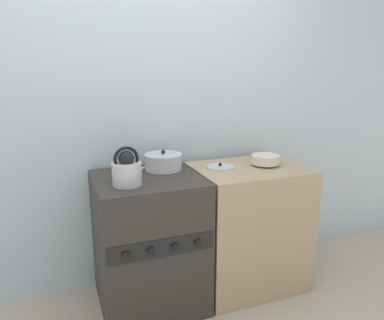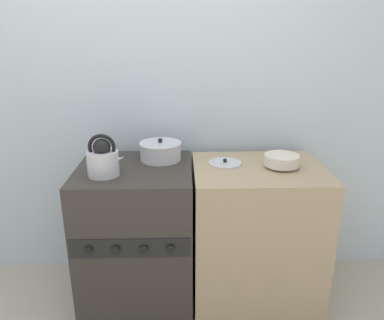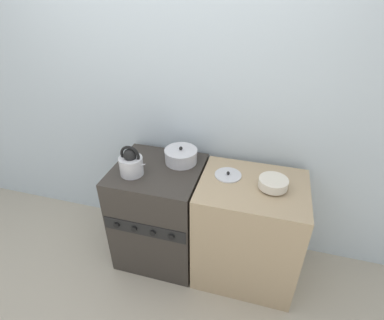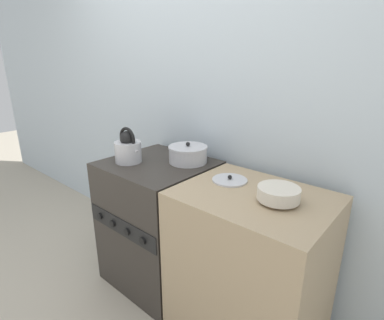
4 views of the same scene
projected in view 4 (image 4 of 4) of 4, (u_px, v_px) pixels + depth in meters
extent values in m
plane|color=#B2A893|center=(128.00, 298.00, 2.01)|extent=(12.00, 12.00, 0.00)
cube|color=silver|center=(195.00, 100.00, 2.11)|extent=(7.00, 0.06, 2.50)
cube|color=#332D28|center=(159.00, 222.00, 2.09)|extent=(0.66, 0.62, 0.88)
cube|color=black|center=(121.00, 227.00, 1.83)|extent=(0.63, 0.01, 0.11)
cylinder|color=black|center=(100.00, 216.00, 1.96)|extent=(0.04, 0.02, 0.04)
cylinder|color=black|center=(113.00, 224.00, 1.87)|extent=(0.04, 0.02, 0.04)
cylinder|color=black|center=(127.00, 232.00, 1.78)|extent=(0.04, 0.02, 0.04)
cylinder|color=black|center=(143.00, 241.00, 1.69)|extent=(0.04, 0.02, 0.04)
cube|color=tan|center=(249.00, 268.00, 1.63)|extent=(0.76, 0.60, 0.88)
cylinder|color=silver|center=(128.00, 152.00, 1.94)|extent=(0.17, 0.17, 0.13)
sphere|color=black|center=(127.00, 138.00, 1.91)|extent=(0.09, 0.09, 0.09)
torus|color=black|center=(127.00, 139.00, 1.91)|extent=(0.15, 0.02, 0.15)
cone|color=silver|center=(136.00, 151.00, 1.88)|extent=(0.09, 0.04, 0.07)
cylinder|color=silver|center=(188.00, 155.00, 1.94)|extent=(0.25, 0.25, 0.09)
cylinder|color=silver|center=(188.00, 147.00, 1.92)|extent=(0.25, 0.25, 0.01)
sphere|color=black|center=(188.00, 144.00, 1.92)|extent=(0.03, 0.03, 0.03)
cylinder|color=beige|center=(278.00, 201.00, 1.41)|extent=(0.09, 0.09, 0.01)
cylinder|color=beige|center=(279.00, 193.00, 1.40)|extent=(0.20, 0.20, 0.06)
cylinder|color=silver|center=(230.00, 180.00, 1.66)|extent=(0.19, 0.19, 0.01)
sphere|color=black|center=(230.00, 177.00, 1.65)|extent=(0.02, 0.02, 0.02)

